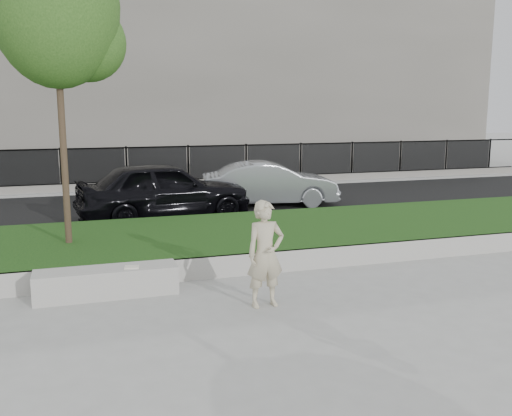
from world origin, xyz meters
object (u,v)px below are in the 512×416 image
object	(u,v)px
book	(132,267)
car_silver	(270,184)
stone_bench	(107,282)
man	(265,254)
young_tree	(60,11)
car_dark	(164,190)

from	to	relation	value
book	car_silver	xyz separation A→B (m)	(4.77, 7.07, 0.23)
stone_bench	car_silver	bearing A→B (deg)	53.50
man	car_silver	world-z (taller)	man
young_tree	car_silver	distance (m)	8.36
young_tree	car_dark	world-z (taller)	young_tree
man	car_dark	size ratio (longest dim) A/B	0.36
young_tree	book	bearing A→B (deg)	-69.69
car_dark	book	bearing A→B (deg)	159.20
car_dark	young_tree	bearing A→B (deg)	139.67
stone_bench	man	distance (m)	2.65
man	stone_bench	bearing A→B (deg)	147.78
stone_bench	man	world-z (taller)	man
man	young_tree	xyz separation A→B (m)	(-2.78, 3.52, 3.90)
book	car_silver	world-z (taller)	car_silver
young_tree	car_silver	xyz separation A→B (m)	(5.66, 4.66, -4.01)
car_dark	stone_bench	bearing A→B (deg)	155.44
man	book	bearing A→B (deg)	145.12
man	car_silver	distance (m)	8.67
man	car_dark	xyz separation A→B (m)	(-0.48, 7.09, 0.00)
stone_bench	young_tree	bearing A→B (deg)	102.12
young_tree	man	bearing A→B (deg)	-51.64
stone_bench	car_silver	xyz separation A→B (m)	(5.16, 6.97, 0.47)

